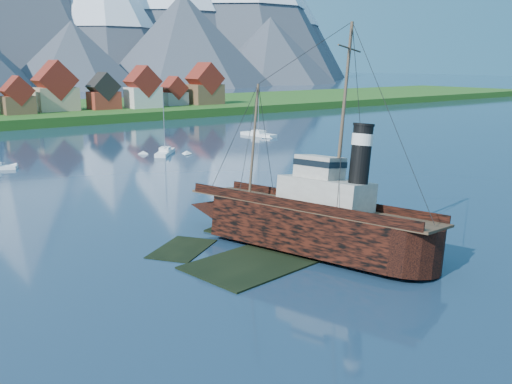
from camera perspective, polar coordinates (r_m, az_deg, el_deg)
ground at (r=62.92m, az=2.52°, el=-5.56°), size 1400.00×1400.00×0.00m
shoal at (r=65.68m, az=2.53°, el=-5.07°), size 31.71×21.24×1.14m
tugboat_wreck at (r=62.59m, az=4.31°, el=-2.63°), size 7.44×32.07×25.41m
sailboat_d at (r=126.45m, az=-9.08°, el=3.88°), size 8.09×8.80×13.07m
sailboat_e at (r=155.51m, az=0.24°, el=5.72°), size 4.33×11.65×13.19m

